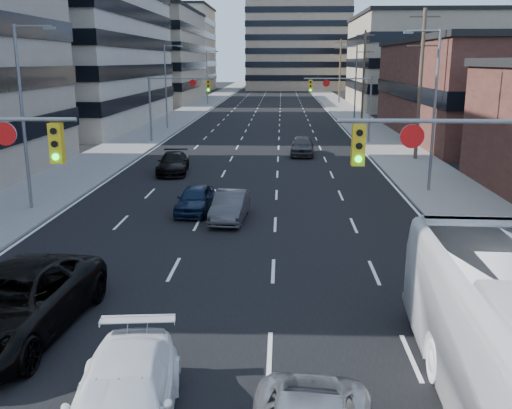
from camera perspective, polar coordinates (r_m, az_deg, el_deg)
The scene contains 26 objects.
road_surface at distance 137.46m, azimuth 1.74°, elevation 11.11°, with size 18.00×300.00×0.02m, color black.
sidewalk_left at distance 138.11m, azimuth -3.13°, elevation 11.14°, with size 5.00×300.00×0.15m, color slate.
sidewalk_right at distance 137.77m, azimuth 6.62°, elevation 11.06°, with size 5.00×300.00×0.15m, color slate.
office_left_mid at distance 73.55m, azimuth -21.88°, elevation 18.41°, with size 26.00×34.00×28.00m, color #ADA089.
office_left_far at distance 110.37m, azimuth -11.45°, elevation 14.25°, with size 20.00×30.00×16.00m, color gray.
storefront_right_mid at distance 61.38m, azimuth 23.93°, elevation 10.34°, with size 20.00×30.00×9.00m, color #472119.
office_right_far at distance 97.98m, azimuth 16.58°, elevation 13.41°, with size 22.00×28.00×14.00m, color gray.
bg_block_left at distance 150.31m, azimuth -9.29°, elevation 15.01°, with size 24.00×24.00×20.00m, color #ADA089.
bg_block_right at distance 140.49m, azimuth 15.28°, elevation 13.15°, with size 22.00×22.00×12.00m, color gray.
signal_near_right at distance 16.45m, azimuth 21.73°, elevation 2.62°, with size 6.59×0.33×6.00m.
signal_far_left at distance 53.23m, azimuth -8.12°, elevation 10.77°, with size 6.09×0.33×6.00m.
signal_far_right at distance 52.64m, azimuth 8.86°, elevation 10.70°, with size 6.09×0.33×6.00m.
utility_pole_block at distance 44.45m, azimuth 16.11°, elevation 11.62°, with size 2.20×0.28×11.00m.
utility_pole_midblock at distance 73.97m, azimuth 10.72°, elevation 12.73°, with size 2.20×0.28×11.00m.
utility_pole_distant at distance 103.76m, azimuth 8.40°, elevation 13.17°, with size 2.20×0.28×11.00m.
streetlight_left_near at distance 30.02m, azimuth -22.08°, elevation 8.79°, with size 2.03×0.22×9.00m.
streetlight_left_mid at distance 63.51m, azimuth -8.88°, elevation 11.95°, with size 2.03×0.22×9.00m.
streetlight_left_far at distance 98.06m, azimuth -4.82°, elevation 12.79°, with size 2.03×0.22×9.00m.
streetlight_right_near at distance 33.38m, azimuth 17.20°, elevation 9.63°, with size 2.03×0.22×9.00m.
streetlight_right_far at distance 67.80m, azimuth 9.81°, elevation 12.04°, with size 2.03×0.22×9.00m.
black_pickup at distance 17.03m, azimuth -23.14°, elevation -9.14°, with size 3.08×6.68×1.86m, color black.
white_van at distance 12.29m, azimuth -13.20°, elevation -18.67°, with size 2.09×5.15×1.50m, color white.
sedan_blue at distance 28.41m, azimuth -6.09°, elevation 0.52°, with size 1.58×3.94×1.34m, color black.
sedan_grey_center at distance 26.90m, azimuth -2.59°, elevation -0.17°, with size 1.44×4.13×1.36m, color #39393C.
sedan_black_far at distance 38.59m, azimuth -8.29°, elevation 4.11°, with size 1.93×4.75×1.38m, color black.
sedan_grey_right at distance 45.78m, azimuth 4.65°, elevation 5.89°, with size 1.83×4.54×1.55m, color #38383B.
Camera 1 is at (2.04, -7.25, 7.34)m, focal length 40.00 mm.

